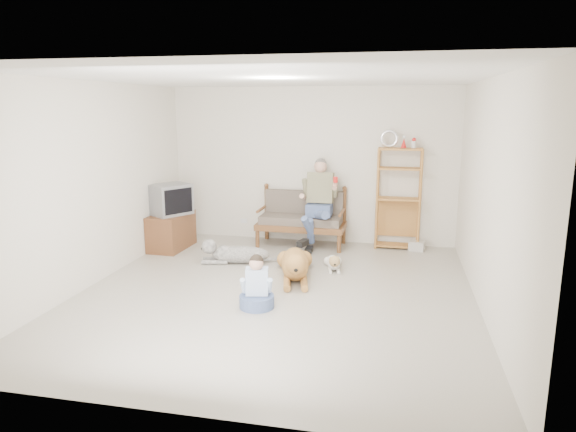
% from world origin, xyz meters
% --- Properties ---
extents(floor, '(5.50, 5.50, 0.00)m').
position_xyz_m(floor, '(0.00, 0.00, 0.00)').
color(floor, beige).
rests_on(floor, ground).
extents(ceiling, '(5.50, 5.50, 0.00)m').
position_xyz_m(ceiling, '(0.00, 0.00, 2.70)').
color(ceiling, white).
rests_on(ceiling, ground).
extents(wall_back, '(5.00, 0.00, 5.00)m').
position_xyz_m(wall_back, '(0.00, 2.75, 1.35)').
color(wall_back, beige).
rests_on(wall_back, ground).
extents(wall_front, '(5.00, 0.00, 5.00)m').
position_xyz_m(wall_front, '(0.00, -2.75, 1.35)').
color(wall_front, beige).
rests_on(wall_front, ground).
extents(wall_left, '(0.00, 5.50, 5.50)m').
position_xyz_m(wall_left, '(-2.50, 0.00, 1.35)').
color(wall_left, beige).
rests_on(wall_left, ground).
extents(wall_right, '(0.00, 5.50, 5.50)m').
position_xyz_m(wall_right, '(2.50, 0.00, 1.35)').
color(wall_right, beige).
rests_on(wall_right, ground).
extents(loveseat, '(1.51, 0.73, 0.95)m').
position_xyz_m(loveseat, '(-0.10, 2.43, 0.49)').
color(loveseat, brown).
rests_on(loveseat, ground).
extents(man, '(0.57, 0.82, 1.33)m').
position_xyz_m(man, '(0.19, 2.20, 0.69)').
color(man, '#4E6390').
rests_on(man, loveseat).
extents(etagere, '(0.75, 0.33, 1.99)m').
position_xyz_m(etagere, '(1.51, 2.55, 0.87)').
color(etagere, '#B27038').
rests_on(etagere, ground).
extents(book_stack, '(0.28, 0.23, 0.16)m').
position_xyz_m(book_stack, '(1.85, 2.44, 0.08)').
color(book_stack, silver).
rests_on(book_stack, ground).
extents(tv_stand, '(0.54, 0.92, 0.60)m').
position_xyz_m(tv_stand, '(-2.23, 1.72, 0.30)').
color(tv_stand, brown).
rests_on(tv_stand, ground).
extents(crt_tv, '(0.74, 0.77, 0.51)m').
position_xyz_m(crt_tv, '(-2.19, 1.69, 0.85)').
color(crt_tv, slate).
rests_on(crt_tv, tv_stand).
extents(wall_outlet, '(0.12, 0.02, 0.08)m').
position_xyz_m(wall_outlet, '(-1.25, 2.73, 0.30)').
color(wall_outlet, silver).
rests_on(wall_outlet, ground).
extents(golden_retriever, '(0.61, 1.56, 0.48)m').
position_xyz_m(golden_retriever, '(0.12, 0.67, 0.20)').
color(golden_retriever, '#C08F42').
rests_on(golden_retriever, ground).
extents(shaggy_dog, '(1.25, 0.48, 0.38)m').
position_xyz_m(shaggy_dog, '(-0.94, 1.14, 0.15)').
color(shaggy_dog, silver).
rests_on(shaggy_dog, ground).
extents(terrier, '(0.28, 0.69, 0.26)m').
position_xyz_m(terrier, '(0.61, 1.13, 0.11)').
color(terrier, white).
rests_on(terrier, ground).
extents(child, '(0.42, 0.42, 0.66)m').
position_xyz_m(child, '(-0.12, -0.50, 0.24)').
color(child, '#4E6390').
rests_on(child, ground).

